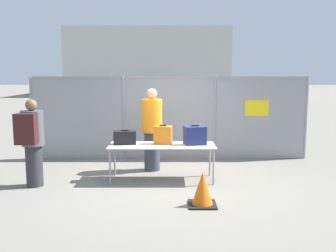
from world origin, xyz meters
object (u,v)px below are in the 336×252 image
inspection_table (163,147)px  suitcase_black (126,137)px  suitcase_orange (164,135)px  traffic_cone (203,190)px  security_worker_near (153,128)px  traveler_hooded (33,139)px  utility_trailer (185,128)px  suitcase_navy (196,135)px

inspection_table → suitcase_black: 0.79m
suitcase_orange → traffic_cone: (0.68, -1.60, -0.66)m
inspection_table → security_worker_near: security_worker_near is taller
traveler_hooded → utility_trailer: traveler_hooded is taller
utility_trailer → security_worker_near: bearing=-103.6°
suitcase_navy → security_worker_near: (-0.92, 0.75, 0.03)m
utility_trailer → traffic_cone: (0.03, -6.07, -0.15)m
utility_trailer → traffic_cone: 6.07m
traffic_cone → utility_trailer: bearing=90.3°
security_worker_near → traffic_cone: 2.58m
suitcase_orange → security_worker_near: 0.75m
traveler_hooded → traffic_cone: (3.20, -1.03, -0.67)m
security_worker_near → traffic_cone: (0.94, -2.30, -0.69)m
traffic_cone → security_worker_near: bearing=112.3°
suitcase_navy → traveler_hooded: size_ratio=0.28×
suitcase_black → security_worker_near: bearing=54.1°
suitcase_black → utility_trailer: bearing=72.2°
inspection_table → utility_trailer: 4.62m
suitcase_orange → security_worker_near: (-0.26, 0.70, 0.03)m
inspection_table → suitcase_black: suitcase_black is taller
suitcase_black → utility_trailer: (1.44, 4.50, -0.47)m
inspection_table → traveler_hooded: bearing=-169.4°
inspection_table → security_worker_near: 0.88m
suitcase_navy → traffic_cone: suitcase_navy is taller
suitcase_orange → suitcase_navy: 0.66m
suitcase_navy → security_worker_near: security_worker_near is taller
suitcase_black → suitcase_navy: bearing=-0.9°
suitcase_black → traffic_cone: size_ratio=0.82×
suitcase_black → suitcase_navy: (1.45, -0.02, 0.05)m
suitcase_black → security_worker_near: 0.91m
suitcase_navy → security_worker_near: 1.19m
suitcase_orange → utility_trailer: 4.54m
inspection_table → utility_trailer: (0.67, 4.57, -0.28)m
utility_trailer → traffic_cone: bearing=-89.7°
inspection_table → traffic_cone: size_ratio=3.74×
traveler_hooded → utility_trailer: bearing=35.5°
inspection_table → suitcase_navy: suitcase_navy is taller
inspection_table → traveler_hooded: traveler_hooded is taller
traveler_hooded → utility_trailer: size_ratio=0.47×
suitcase_black → traveler_hooded: 1.81m
suitcase_navy → traveler_hooded: bearing=-170.8°
traffic_cone → suitcase_navy: bearing=90.9°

